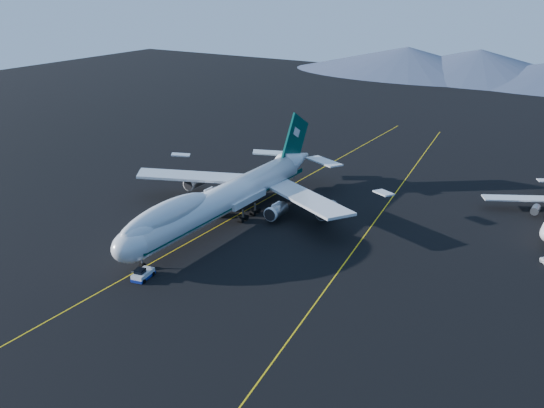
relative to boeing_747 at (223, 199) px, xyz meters
The scene contains 5 objects.
ground 5.81m from the boeing_747, 90.00° to the right, with size 500.00×500.00×0.00m, color black.
taxiway_line_main 5.80m from the boeing_747, 90.00° to the right, with size 0.25×220.00×0.01m, color #DCB60C.
taxiway_line_side 32.14m from the boeing_747, 18.38° to the left, with size 0.25×200.00×0.01m, color #DCB60C.
boeing_747 is the anchor object (origin of this frame).
pushback_tug 30.13m from the boeing_747, 84.20° to the right, with size 3.41×5.16×2.09m.
Camera 1 is at (75.41, -101.90, 52.44)m, focal length 40.00 mm.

